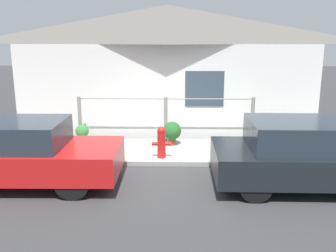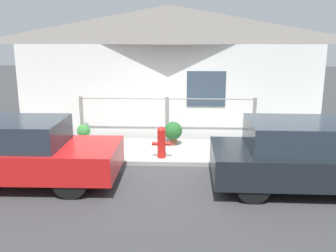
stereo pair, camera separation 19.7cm
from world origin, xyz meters
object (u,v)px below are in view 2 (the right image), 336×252
potted_plant_near_hydrant (173,131)px  car_left (14,152)px  potted_plant_corner (275,135)px  potted_plant_by_fence (84,132)px  fire_hydrant (162,141)px  car_right (305,156)px

potted_plant_near_hydrant → car_left: bearing=-140.7°
potted_plant_corner → potted_plant_by_fence: bearing=175.2°
car_left → fire_hydrant: car_left is taller
fire_hydrant → potted_plant_by_fence: fire_hydrant is taller
car_right → potted_plant_near_hydrant: size_ratio=5.92×
potted_plant_by_fence → potted_plant_near_hydrant: bearing=-4.9°
car_left → potted_plant_corner: (5.82, 2.37, -0.21)m
car_left → potted_plant_by_fence: 2.90m
potted_plant_by_fence → potted_plant_corner: 5.17m
fire_hydrant → potted_plant_by_fence: (-2.25, 1.32, -0.14)m
potted_plant_near_hydrant → potted_plant_by_fence: 2.50m
fire_hydrant → potted_plant_near_hydrant: bearing=77.6°
car_right → potted_plant_by_fence: 5.89m
car_left → car_right: size_ratio=1.12×
potted_plant_by_fence → potted_plant_corner: (5.15, -0.43, 0.10)m
fire_hydrant → potted_plant_corner: fire_hydrant is taller
potted_plant_corner → potted_plant_near_hydrant: bearing=175.4°
potted_plant_near_hydrant → potted_plant_by_fence: size_ratio=1.29×
fire_hydrant → car_left: bearing=-153.1°
car_left → potted_plant_corner: size_ratio=6.68×
car_left → potted_plant_by_fence: bearing=75.8°
car_left → car_right: (5.84, 0.00, 0.00)m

